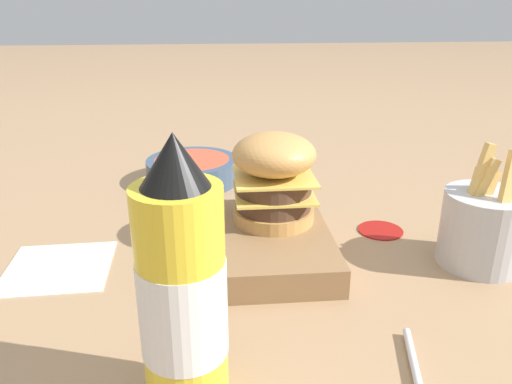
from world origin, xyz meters
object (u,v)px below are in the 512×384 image
Objects in this scene: burger at (274,177)px; side_bowl at (192,170)px; serving_board at (256,243)px; ketchup_bottle at (182,294)px; fries_basket at (483,227)px.

burger reaches higher than side_bowl.
burger is at bearing 140.68° from serving_board.
ketchup_bottle is 0.50m from side_bowl.
ketchup_bottle is 1.40× the size of side_bowl.
burger is at bearing 24.13° from side_bowl.
side_bowl reaches higher than serving_board.
ketchup_bottle is (0.26, -0.10, 0.01)m from burger.
serving_board is at bearing -39.32° from burger.
burger is at bearing 159.06° from ketchup_bottle.
serving_board is at bearing -98.98° from fries_basket.
fries_basket reaches higher than burger.
side_bowl is at bearing -132.30° from fries_basket.
fries_basket is 0.96× the size of side_bowl.
burger is 0.25m from fries_basket.
fries_basket is (0.04, 0.26, 0.03)m from serving_board.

